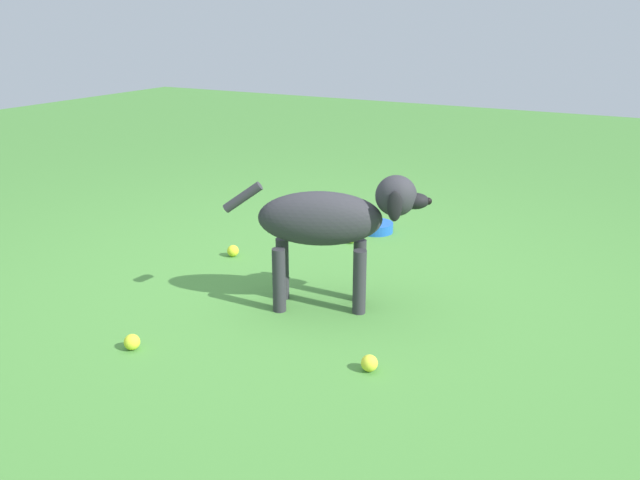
% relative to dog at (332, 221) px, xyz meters
% --- Properties ---
extents(ground, '(14.00, 14.00, 0.00)m').
position_rel_dog_xyz_m(ground, '(-0.11, -0.26, -0.42)').
color(ground, '#478438').
extents(dog, '(0.48, 0.86, 0.63)m').
position_rel_dog_xyz_m(dog, '(0.00, 0.00, 0.00)').
color(dog, '#2D2D33').
rests_on(dog, ground).
extents(tennis_ball_0, '(0.07, 0.07, 0.07)m').
position_rel_dog_xyz_m(tennis_ball_0, '(-0.32, -0.80, -0.39)').
color(tennis_ball_0, '#CFDF2A').
rests_on(tennis_ball_0, ground).
extents(tennis_ball_1, '(0.07, 0.07, 0.07)m').
position_rel_dog_xyz_m(tennis_ball_1, '(-0.84, -0.31, -0.39)').
color(tennis_ball_1, '#CCDE33').
rests_on(tennis_ball_1, ground).
extents(tennis_ball_2, '(0.07, 0.07, 0.07)m').
position_rel_dog_xyz_m(tennis_ball_2, '(0.46, 0.40, -0.39)').
color(tennis_ball_2, yellow).
rests_on(tennis_ball_2, ground).
extents(tennis_ball_3, '(0.07, 0.07, 0.07)m').
position_rel_dog_xyz_m(tennis_ball_3, '(0.77, -0.52, -0.39)').
color(tennis_ball_3, '#CFDE2D').
rests_on(tennis_ball_3, ground).
extents(water_bowl, '(0.22, 0.22, 0.06)m').
position_rel_dog_xyz_m(water_bowl, '(-1.11, -0.27, -0.39)').
color(water_bowl, blue).
rests_on(water_bowl, ground).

